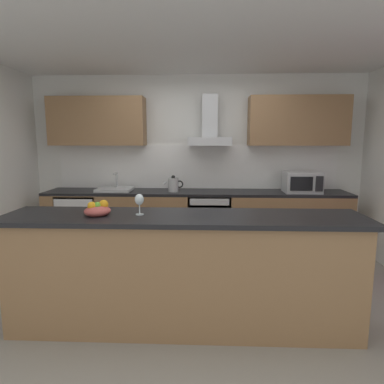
# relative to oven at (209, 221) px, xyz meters

# --- Properties ---
(ground) EXTENTS (5.98, 4.52, 0.02)m
(ground) POSITION_rel_oven_xyz_m (-0.20, -1.42, -0.47)
(ground) COLOR gray
(ceiling) EXTENTS (5.98, 4.52, 0.02)m
(ceiling) POSITION_rel_oven_xyz_m (-0.20, -1.42, 2.15)
(ceiling) COLOR white
(wall_back) EXTENTS (5.98, 0.12, 2.60)m
(wall_back) POSITION_rel_oven_xyz_m (-0.20, 0.41, 0.84)
(wall_back) COLOR white
(wall_back) RESTS_ON ground
(backsplash_tile) EXTENTS (4.23, 0.02, 0.66)m
(backsplash_tile) POSITION_rel_oven_xyz_m (-0.20, 0.33, 0.77)
(backsplash_tile) COLOR white
(counter_back) EXTENTS (4.38, 0.60, 0.90)m
(counter_back) POSITION_rel_oven_xyz_m (-0.20, 0.03, -0.01)
(counter_back) COLOR olive
(counter_back) RESTS_ON ground
(counter_island) EXTENTS (3.05, 0.64, 1.01)m
(counter_island) POSITION_rel_oven_xyz_m (-0.24, -2.04, 0.05)
(counter_island) COLOR olive
(counter_island) RESTS_ON ground
(upper_cabinets) EXTENTS (4.32, 0.32, 0.70)m
(upper_cabinets) POSITION_rel_oven_xyz_m (-0.20, 0.18, 1.45)
(upper_cabinets) COLOR olive
(oven) EXTENTS (0.60, 0.62, 0.80)m
(oven) POSITION_rel_oven_xyz_m (0.00, 0.00, 0.00)
(oven) COLOR slate
(oven) RESTS_ON ground
(refrigerator) EXTENTS (0.58, 0.60, 0.85)m
(refrigerator) POSITION_rel_oven_xyz_m (-1.90, -0.00, -0.03)
(refrigerator) COLOR white
(refrigerator) RESTS_ON ground
(microwave) EXTENTS (0.50, 0.38, 0.30)m
(microwave) POSITION_rel_oven_xyz_m (1.31, -0.03, 0.59)
(microwave) COLOR #B7BABC
(microwave) RESTS_ON counter_back
(sink) EXTENTS (0.50, 0.40, 0.26)m
(sink) POSITION_rel_oven_xyz_m (-1.39, 0.01, 0.47)
(sink) COLOR silver
(sink) RESTS_ON counter_back
(kettle) EXTENTS (0.29, 0.15, 0.24)m
(kettle) POSITION_rel_oven_xyz_m (-0.52, -0.03, 0.55)
(kettle) COLOR #B7BABC
(kettle) RESTS_ON counter_back
(range_hood) EXTENTS (0.62, 0.45, 0.72)m
(range_hood) POSITION_rel_oven_xyz_m (0.00, 0.13, 1.33)
(range_hood) COLOR #B7BABC
(wine_glass) EXTENTS (0.08, 0.08, 0.18)m
(wine_glass) POSITION_rel_oven_xyz_m (-0.61, -2.03, 0.68)
(wine_glass) COLOR silver
(wine_glass) RESTS_ON counter_island
(fruit_bowl) EXTENTS (0.22, 0.22, 0.13)m
(fruit_bowl) POSITION_rel_oven_xyz_m (-0.96, -2.06, 0.60)
(fruit_bowl) COLOR #B24C47
(fruit_bowl) RESTS_ON counter_island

